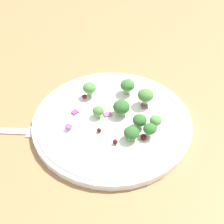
% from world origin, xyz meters
% --- Properties ---
extents(ground_plane, '(1.80, 1.80, 0.02)m').
position_xyz_m(ground_plane, '(0.00, 0.00, -0.01)').
color(ground_plane, olive).
extents(plate, '(0.27, 0.27, 0.02)m').
position_xyz_m(plate, '(0.02, 0.01, 0.01)').
color(plate, white).
rests_on(plate, ground_plane).
extents(dressing_pool, '(0.16, 0.16, 0.00)m').
position_xyz_m(dressing_pool, '(0.02, 0.01, 0.01)').
color(dressing_pool, white).
rests_on(dressing_pool, plate).
extents(broccoli_floret_0, '(0.02, 0.02, 0.02)m').
position_xyz_m(broccoli_floret_0, '(0.09, 0.02, 0.03)').
color(broccoli_floret_0, '#ADD18E').
rests_on(broccoli_floret_0, plate).
extents(broccoli_floret_1, '(0.03, 0.03, 0.03)m').
position_xyz_m(broccoli_floret_1, '(-0.01, 0.08, 0.03)').
color(broccoli_floret_1, '#8EB77A').
rests_on(broccoli_floret_1, plate).
extents(broccoli_floret_2, '(0.02, 0.02, 0.02)m').
position_xyz_m(broccoli_floret_2, '(-0.05, 0.03, 0.03)').
color(broccoli_floret_2, '#8EB77A').
rests_on(broccoli_floret_2, plate).
extents(broccoli_floret_3, '(0.02, 0.02, 0.02)m').
position_xyz_m(broccoli_floret_3, '(0.07, -0.00, 0.03)').
color(broccoli_floret_3, '#9EC684').
rests_on(broccoli_floret_3, plate).
extents(broccoli_floret_4, '(0.02, 0.02, 0.02)m').
position_xyz_m(broccoli_floret_4, '(0.07, 0.03, 0.03)').
color(broccoli_floret_4, '#ADD18E').
rests_on(broccoli_floret_4, plate).
extents(broccoli_floret_5, '(0.03, 0.03, 0.03)m').
position_xyz_m(broccoli_floret_5, '(0.04, 0.08, 0.03)').
color(broccoli_floret_5, '#9EC684').
rests_on(broccoli_floret_5, plate).
extents(broccoli_floret_6, '(0.02, 0.02, 0.02)m').
position_xyz_m(broccoli_floret_6, '(0.08, 0.05, 0.03)').
color(broccoli_floret_6, '#8EB77A').
rests_on(broccoli_floret_6, plate).
extents(broccoli_floret_7, '(0.02, 0.02, 0.02)m').
position_xyz_m(broccoli_floret_7, '(0.00, -0.00, 0.03)').
color(broccoli_floret_7, '#ADD18E').
rests_on(broccoli_floret_7, plate).
extents(broccoli_floret_8, '(0.03, 0.03, 0.03)m').
position_xyz_m(broccoli_floret_8, '(0.02, 0.03, 0.03)').
color(broccoli_floret_8, '#9EC684').
rests_on(broccoli_floret_8, plate).
extents(cranberry_0, '(0.01, 0.01, 0.01)m').
position_xyz_m(cranberry_0, '(0.08, 0.04, 0.02)').
color(cranberry_0, maroon).
rests_on(cranberry_0, plate).
extents(cranberry_1, '(0.01, 0.01, 0.01)m').
position_xyz_m(cranberry_1, '(0.06, -0.02, 0.02)').
color(cranberry_1, '#4C0A14').
rests_on(cranberry_1, plate).
extents(cranberry_2, '(0.01, 0.01, 0.01)m').
position_xyz_m(cranberry_2, '(0.09, 0.01, 0.02)').
color(cranberry_2, '#4C0A14').
rests_on(cranberry_2, plate).
extents(cranberry_3, '(0.01, 0.01, 0.01)m').
position_xyz_m(cranberry_3, '(0.03, -0.02, 0.02)').
color(cranberry_3, '#4C0A14').
rests_on(cranberry_3, plate).
extents(cranberry_4, '(0.01, 0.01, 0.01)m').
position_xyz_m(cranberry_4, '(-0.05, 0.01, 0.02)').
color(cranberry_4, '#4C0A14').
rests_on(cranberry_4, plate).
extents(cranberry_5, '(0.01, 0.01, 0.01)m').
position_xyz_m(cranberry_5, '(0.07, 0.03, 0.02)').
color(cranberry_5, maroon).
rests_on(cranberry_5, plate).
extents(onion_bit_0, '(0.02, 0.02, 0.00)m').
position_xyz_m(onion_bit_0, '(0.04, 0.07, 0.02)').
color(onion_bit_0, '#843D75').
rests_on(onion_bit_0, plate).
extents(onion_bit_1, '(0.01, 0.01, 0.00)m').
position_xyz_m(onion_bit_1, '(-0.03, -0.02, 0.02)').
color(onion_bit_1, '#843D75').
rests_on(onion_bit_1, plate).
extents(onion_bit_2, '(0.01, 0.01, 0.01)m').
position_xyz_m(onion_bit_2, '(-0.01, -0.05, 0.02)').
color(onion_bit_2, '#934C84').
rests_on(onion_bit_2, plate).
extents(onion_bit_3, '(0.02, 0.02, 0.00)m').
position_xyz_m(onion_bit_3, '(0.01, 0.01, 0.02)').
color(onion_bit_3, '#A35B93').
rests_on(onion_bit_3, plate).
extents(fork, '(0.15, 0.14, 0.01)m').
position_xyz_m(fork, '(-0.10, -0.13, 0.00)').
color(fork, silver).
rests_on(fork, ground_plane).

